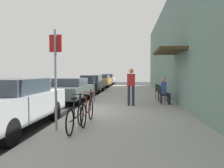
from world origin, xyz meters
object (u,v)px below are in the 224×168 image
at_px(parked_car_1, 70,89).
at_px(parking_meter, 94,88).
at_px(cafe_chair_1, 161,92).
at_px(pedestrian_standing, 131,84).
at_px(bicycle_1, 87,111).
at_px(street_sign, 56,72).
at_px(parked_car_3, 102,81).
at_px(cafe_chair_0, 164,94).
at_px(parked_car_2, 91,83).
at_px(seated_patron_0, 165,90).
at_px(parked_car_0, 10,103).
at_px(bicycle_0, 76,116).
at_px(cafe_chair_2, 159,90).
at_px(parked_car_4, 108,79).

relative_size(parked_car_1, parking_meter, 3.33).
distance_m(cafe_chair_1, pedestrian_standing, 2.16).
height_order(bicycle_1, cafe_chair_1, bicycle_1).
distance_m(street_sign, cafe_chair_1, 6.94).
bearing_deg(parked_car_3, cafe_chair_0, -70.25).
relative_size(parked_car_2, seated_patron_0, 3.41).
bearing_deg(cafe_chair_0, parked_car_0, -136.48).
bearing_deg(parked_car_1, seated_patron_0, -14.20).
bearing_deg(parked_car_3, bicycle_1, -83.25).
relative_size(parked_car_3, seated_patron_0, 3.41).
bearing_deg(parked_car_3, bicycle_0, -83.97).
bearing_deg(seated_patron_0, parked_car_1, 165.80).
relative_size(bicycle_1, seated_patron_0, 1.33).
height_order(parked_car_1, parked_car_2, parked_car_2).
bearing_deg(pedestrian_standing, parked_car_0, -129.65).
xyz_separation_m(parked_car_3, bicycle_0, (1.99, -18.81, -0.25)).
xyz_separation_m(bicycle_0, cafe_chair_2, (2.97, 6.94, 0.14)).
bearing_deg(parked_car_1, cafe_chair_1, -5.17).
relative_size(street_sign, cafe_chair_1, 2.99).
bearing_deg(parked_car_4, bicycle_0, -85.37).
height_order(street_sign, pedestrian_standing, street_sign).
bearing_deg(pedestrian_standing, seated_patron_0, 20.19).
height_order(street_sign, cafe_chair_0, street_sign).
bearing_deg(cafe_chair_0, parked_car_2, 123.74).
height_order(parked_car_2, bicycle_1, parked_car_2).
distance_m(parked_car_1, cafe_chair_0, 5.11).
bearing_deg(cafe_chair_1, parking_meter, -168.28).
bearing_deg(street_sign, cafe_chair_2, 63.92).
distance_m(parked_car_2, parking_meter, 7.48).
distance_m(bicycle_1, seated_patron_0, 5.14).
bearing_deg(cafe_chair_1, seated_patron_0, -85.78).
bearing_deg(parking_meter, seated_patron_0, -1.90).
relative_size(parked_car_1, street_sign, 1.69).
xyz_separation_m(parked_car_2, pedestrian_standing, (3.39, -8.03, 0.39)).
distance_m(parked_car_4, parking_meter, 19.46).
bearing_deg(pedestrian_standing, street_sign, -112.74).
bearing_deg(street_sign, parked_car_1, 103.23).
xyz_separation_m(bicycle_1, seated_patron_0, (2.88, 4.24, 0.34)).
bearing_deg(parking_meter, cafe_chair_1, 11.72).
bearing_deg(cafe_chair_1, cafe_chair_0, -89.85).
xyz_separation_m(parked_car_0, parked_car_4, (0.00, 24.20, 0.00)).
height_order(parking_meter, seated_patron_0, parking_meter).
xyz_separation_m(bicycle_0, bicycle_1, (0.15, 0.76, 0.00)).
bearing_deg(parking_meter, street_sign, -90.55).
bearing_deg(cafe_chair_2, pedestrian_standing, -121.58).
distance_m(parked_car_0, parked_car_3, 18.50).
distance_m(parked_car_2, parked_car_3, 6.38).
xyz_separation_m(parked_car_0, parked_car_1, (0.00, 5.96, -0.06)).
height_order(parked_car_4, seated_patron_0, parked_car_4).
height_order(bicycle_0, cafe_chair_2, bicycle_0).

